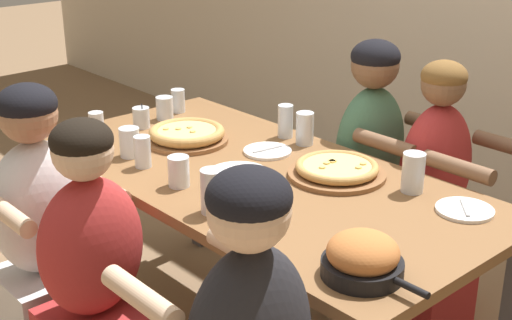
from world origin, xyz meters
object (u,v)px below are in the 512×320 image
drinking_glass_b (143,153)px  drinking_glass_i (165,109)px  drinking_glass_g (212,194)px  drinking_glass_j (285,123)px  drinking_glass_a (178,102)px  pizza_board_second (187,135)px  drinking_glass_f (97,126)px  skillet_bowl (363,258)px  drinking_glass_h (413,173)px  empty_plate_a (238,174)px  empty_plate_b (465,210)px  empty_plate_c (267,151)px  pizza_board_main (337,170)px  drinking_glass_d (179,173)px  diner_near_midleft (44,248)px  cocktail_glass_blue (141,119)px  drinking_glass_e (130,142)px  diner_far_midright (432,212)px  diner_near_center (95,294)px  drinking_glass_c (305,130)px  diner_far_center (369,182)px

drinking_glass_b → drinking_glass_i: bearing=136.8°
drinking_glass_g → drinking_glass_j: 0.79m
drinking_glass_a → pizza_board_second: bearing=-31.3°
drinking_glass_f → skillet_bowl: bearing=-1.9°
pizza_board_second → drinking_glass_b: (0.11, -0.29, 0.02)m
drinking_glass_a → drinking_glass_b: size_ratio=0.89×
drinking_glass_h → empty_plate_a: bearing=-145.4°
skillet_bowl → empty_plate_b: skillet_bowl is taller
skillet_bowl → drinking_glass_f: (-1.50, 0.05, -0.01)m
empty_plate_c → drinking_glass_i: (-0.63, -0.05, 0.04)m
pizza_board_main → drinking_glass_h: (0.27, 0.09, 0.04)m
drinking_glass_d → diner_near_midleft: 0.58m
drinking_glass_a → drinking_glass_d: size_ratio=0.98×
pizza_board_main → cocktail_glass_blue: size_ratio=3.18×
cocktail_glass_blue → drinking_glass_e: 0.35m
drinking_glass_i → diner_far_midright: (1.09, 0.55, -0.30)m
empty_plate_c → drinking_glass_i: 0.63m
drinking_glass_b → empty_plate_c: bearing=65.9°
empty_plate_b → diner_near_center: (-0.76, -0.96, -0.27)m
drinking_glass_f → drinking_glass_b: bearing=-6.4°
drinking_glass_c → empty_plate_b: bearing=-5.0°
empty_plate_c → drinking_glass_g: drinking_glass_g is taller
pizza_board_main → cocktail_glass_blue: cocktail_glass_blue is taller
empty_plate_c → pizza_board_main: bearing=3.4°
empty_plate_c → drinking_glass_e: size_ratio=1.65×
empty_plate_a → drinking_glass_f: (-0.73, -0.17, 0.04)m
drinking_glass_g → diner_far_center: (-0.16, 1.01, -0.30)m
cocktail_glass_blue → diner_near_midleft: bearing=-64.3°
drinking_glass_d → empty_plate_c: bearing=94.5°
drinking_glass_d → diner_far_midright: (0.42, 0.96, -0.31)m
diner_near_center → pizza_board_second: bearing=29.9°
drinking_glass_g → drinking_glass_j: bearing=118.4°
pizza_board_second → diner_far_center: 0.84m
cocktail_glass_blue → drinking_glass_j: 0.64m
drinking_glass_j → empty_plate_b: bearing=-4.6°
pizza_board_main → diner_far_midright: bearing=77.4°
drinking_glass_b → drinking_glass_i: 0.58m
drinking_glass_f → diner_far_midright: size_ratio=0.09×
pizza_board_main → drinking_glass_e: bearing=-146.6°
drinking_glass_a → diner_near_center: diner_near_center is taller
drinking_glass_e → diner_near_center: bearing=-45.6°
drinking_glass_d → drinking_glass_c: bearing=90.6°
empty_plate_a → diner_far_midright: (0.36, 0.74, -0.26)m
diner_near_midleft → diner_near_center: (0.37, -0.00, -0.02)m
pizza_board_second → drinking_glass_d: bearing=-40.2°
drinking_glass_d → drinking_glass_j: size_ratio=0.79×
drinking_glass_c → diner_far_center: (0.09, 0.32, -0.29)m
empty_plate_b → diner_near_center: size_ratio=0.17×
empty_plate_a → drinking_glass_f: size_ratio=2.14×
pizza_board_second → diner_near_midleft: (0.03, -0.68, -0.27)m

